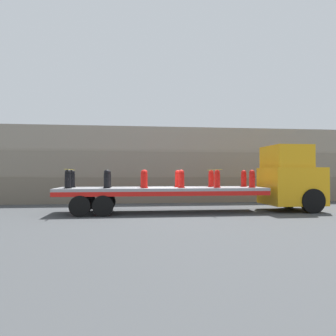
{
  "coord_description": "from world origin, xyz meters",
  "views": [
    {
      "loc": [
        -1.64,
        -15.59,
        1.83
      ],
      "look_at": [
        0.3,
        0.0,
        2.13
      ],
      "focal_mm": 35.0,
      "sensor_mm": 36.0,
      "label": 1
    }
  ],
  "objects_px": {
    "fire_hydrant_black_far_0": "(72,179)",
    "fire_hydrant_red_far_3": "(178,179)",
    "fire_hydrant_red_near_2": "(145,179)",
    "fire_hydrant_red_near_3": "(181,179)",
    "fire_hydrant_red_far_4": "(211,179)",
    "truck_cab": "(292,179)",
    "flatbed_trailer": "(148,192)",
    "fire_hydrant_red_far_5": "(244,179)",
    "fire_hydrant_black_far_1": "(108,179)",
    "fire_hydrant_black_near_1": "(107,179)",
    "fire_hydrant_red_near_4": "(217,179)",
    "fire_hydrant_red_near_5": "(252,179)",
    "fire_hydrant_black_near_0": "(68,179)",
    "fire_hydrant_red_far_2": "(143,179)"
  },
  "relations": [
    {
      "from": "fire_hydrant_red_far_4",
      "to": "flatbed_trailer",
      "type": "bearing_deg",
      "value": -170.27
    },
    {
      "from": "fire_hydrant_black_far_1",
      "to": "fire_hydrant_red_far_4",
      "type": "bearing_deg",
      "value": 0.0
    },
    {
      "from": "fire_hydrant_black_near_1",
      "to": "fire_hydrant_red_far_5",
      "type": "height_order",
      "value": "same"
    },
    {
      "from": "flatbed_trailer",
      "to": "fire_hydrant_red_near_2",
      "type": "relative_size",
      "value": 11.55
    },
    {
      "from": "fire_hydrant_black_near_1",
      "to": "fire_hydrant_red_far_5",
      "type": "bearing_deg",
      "value": 9.26
    },
    {
      "from": "fire_hydrant_black_near_0",
      "to": "fire_hydrant_red_far_4",
      "type": "distance_m",
      "value": 6.94
    },
    {
      "from": "truck_cab",
      "to": "fire_hydrant_red_near_5",
      "type": "relative_size",
      "value": 3.85
    },
    {
      "from": "fire_hydrant_red_far_4",
      "to": "truck_cab",
      "type": "bearing_deg",
      "value": -7.92
    },
    {
      "from": "fire_hydrant_black_near_1",
      "to": "fire_hydrant_red_near_4",
      "type": "bearing_deg",
      "value": 0.0
    },
    {
      "from": "flatbed_trailer",
      "to": "fire_hydrant_black_far_1",
      "type": "xyz_separation_m",
      "value": [
        -1.88,
        0.56,
        0.63
      ]
    },
    {
      "from": "flatbed_trailer",
      "to": "fire_hydrant_red_near_3",
      "type": "relative_size",
      "value": 11.55
    },
    {
      "from": "fire_hydrant_red_far_3",
      "to": "fire_hydrant_red_near_5",
      "type": "height_order",
      "value": "same"
    },
    {
      "from": "fire_hydrant_black_far_0",
      "to": "fire_hydrant_red_far_4",
      "type": "distance_m",
      "value": 6.85
    },
    {
      "from": "fire_hydrant_red_near_5",
      "to": "fire_hydrant_red_near_4",
      "type": "bearing_deg",
      "value": 180.0
    },
    {
      "from": "fire_hydrant_black_near_0",
      "to": "fire_hydrant_red_far_2",
      "type": "distance_m",
      "value": 3.6
    },
    {
      "from": "fire_hydrant_black_near_0",
      "to": "fire_hydrant_red_near_2",
      "type": "relative_size",
      "value": 1.0
    },
    {
      "from": "fire_hydrant_black_near_1",
      "to": "fire_hydrant_red_far_2",
      "type": "relative_size",
      "value": 1.0
    },
    {
      "from": "truck_cab",
      "to": "fire_hydrant_black_near_1",
      "type": "bearing_deg",
      "value": -176.51
    },
    {
      "from": "fire_hydrant_red_far_4",
      "to": "fire_hydrant_black_near_1",
      "type": "bearing_deg",
      "value": -167.74
    },
    {
      "from": "truck_cab",
      "to": "fire_hydrant_red_far_5",
      "type": "bearing_deg",
      "value": 166.35
    },
    {
      "from": "fire_hydrant_red_far_2",
      "to": "fire_hydrant_red_near_2",
      "type": "bearing_deg",
      "value": -90.0
    },
    {
      "from": "fire_hydrant_black_far_0",
      "to": "fire_hydrant_red_far_3",
      "type": "distance_m",
      "value": 5.14
    },
    {
      "from": "fire_hydrant_black_near_1",
      "to": "fire_hydrant_red_far_4",
      "type": "distance_m",
      "value": 5.26
    },
    {
      "from": "fire_hydrant_red_near_3",
      "to": "fire_hydrant_red_near_5",
      "type": "bearing_deg",
      "value": 0.0
    },
    {
      "from": "fire_hydrant_black_near_0",
      "to": "fire_hydrant_red_far_2",
      "type": "xyz_separation_m",
      "value": [
        3.42,
        1.12,
        0.0
      ]
    },
    {
      "from": "fire_hydrant_red_near_4",
      "to": "fire_hydrant_red_near_5",
      "type": "bearing_deg",
      "value": 0.0
    },
    {
      "from": "fire_hydrant_black_near_0",
      "to": "fire_hydrant_black_near_1",
      "type": "relative_size",
      "value": 1.0
    },
    {
      "from": "fire_hydrant_black_near_0",
      "to": "fire_hydrant_red_far_4",
      "type": "height_order",
      "value": "same"
    },
    {
      "from": "fire_hydrant_red_far_3",
      "to": "fire_hydrant_red_far_5",
      "type": "relative_size",
      "value": 1.0
    },
    {
      "from": "fire_hydrant_red_near_2",
      "to": "fire_hydrant_red_near_3",
      "type": "relative_size",
      "value": 1.0
    },
    {
      "from": "fire_hydrant_red_far_4",
      "to": "fire_hydrant_red_far_5",
      "type": "distance_m",
      "value": 1.71
    },
    {
      "from": "fire_hydrant_red_far_4",
      "to": "fire_hydrant_red_near_5",
      "type": "height_order",
      "value": "same"
    },
    {
      "from": "fire_hydrant_red_near_2",
      "to": "fire_hydrant_red_near_3",
      "type": "bearing_deg",
      "value": 0.0
    },
    {
      "from": "fire_hydrant_red_far_4",
      "to": "fire_hydrant_red_far_2",
      "type": "bearing_deg",
      "value": 180.0
    },
    {
      "from": "fire_hydrant_red_near_3",
      "to": "flatbed_trailer",
      "type": "bearing_deg",
      "value": 160.11
    },
    {
      "from": "fire_hydrant_red_near_3",
      "to": "fire_hydrant_red_near_4",
      "type": "relative_size",
      "value": 1.0
    },
    {
      "from": "fire_hydrant_red_near_2",
      "to": "fire_hydrant_red_far_5",
      "type": "distance_m",
      "value": 5.26
    },
    {
      "from": "fire_hydrant_red_near_3",
      "to": "fire_hydrant_red_far_2",
      "type": "bearing_deg",
      "value": 146.89
    },
    {
      "from": "fire_hydrant_red_near_3",
      "to": "fire_hydrant_red_far_3",
      "type": "xyz_separation_m",
      "value": [
        0.0,
        1.12,
        0.0
      ]
    },
    {
      "from": "fire_hydrant_red_near_3",
      "to": "fire_hydrant_red_far_5",
      "type": "height_order",
      "value": "same"
    },
    {
      "from": "fire_hydrant_black_near_0",
      "to": "fire_hydrant_red_far_3",
      "type": "xyz_separation_m",
      "value": [
        5.14,
        1.12,
        0.0
      ]
    },
    {
      "from": "fire_hydrant_red_far_2",
      "to": "fire_hydrant_red_far_5",
      "type": "distance_m",
      "value": 5.14
    },
    {
      "from": "fire_hydrant_red_near_5",
      "to": "fire_hydrant_black_near_0",
      "type": "bearing_deg",
      "value": 180.0
    },
    {
      "from": "fire_hydrant_red_near_5",
      "to": "fire_hydrant_red_far_2",
      "type": "bearing_deg",
      "value": 167.74
    },
    {
      "from": "fire_hydrant_black_far_0",
      "to": "fire_hydrant_red_far_5",
      "type": "height_order",
      "value": "same"
    },
    {
      "from": "fire_hydrant_red_far_3",
      "to": "fire_hydrant_red_far_2",
      "type": "bearing_deg",
      "value": 180.0
    },
    {
      "from": "fire_hydrant_red_near_3",
      "to": "fire_hydrant_black_near_1",
      "type": "bearing_deg",
      "value": 180.0
    },
    {
      "from": "flatbed_trailer",
      "to": "fire_hydrant_red_near_3",
      "type": "height_order",
      "value": "fire_hydrant_red_near_3"
    },
    {
      "from": "fire_hydrant_black_near_0",
      "to": "fire_hydrant_red_near_4",
      "type": "height_order",
      "value": "same"
    },
    {
      "from": "fire_hydrant_black_near_1",
      "to": "fire_hydrant_red_far_5",
      "type": "relative_size",
      "value": 1.0
    }
  ]
}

